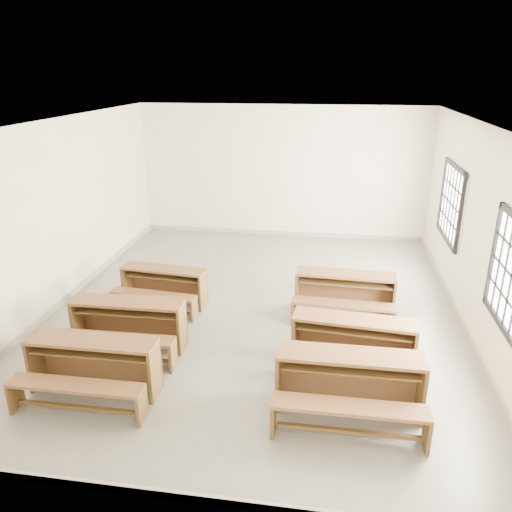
# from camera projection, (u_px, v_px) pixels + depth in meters

# --- Properties ---
(room) EXTENTS (8.50, 8.50, 3.20)m
(room) POSITION_uv_depth(u_px,v_px,m) (261.00, 190.00, 8.04)
(room) COLOR slate
(room) RESTS_ON ground
(desk_set_0) EXTENTS (1.68, 0.88, 0.75)m
(desk_set_0) POSITION_uv_depth(u_px,v_px,m) (92.00, 363.00, 6.40)
(desk_set_0) COLOR brown
(desk_set_0) RESTS_ON ground
(desk_set_1) EXTENTS (1.70, 0.90, 0.76)m
(desk_set_1) POSITION_uv_depth(u_px,v_px,m) (128.00, 321.00, 7.44)
(desk_set_1) COLOR brown
(desk_set_1) RESTS_ON ground
(desk_set_2) EXTENTS (1.58, 0.93, 0.68)m
(desk_set_2) POSITION_uv_depth(u_px,v_px,m) (163.00, 284.00, 8.85)
(desk_set_2) COLOR brown
(desk_set_2) RESTS_ON ground
(desk_set_3) EXTENTS (1.76, 0.92, 0.79)m
(desk_set_3) POSITION_uv_depth(u_px,v_px,m) (349.00, 380.00, 6.00)
(desk_set_3) COLOR brown
(desk_set_3) RESTS_ON ground
(desk_set_4) EXTENTS (1.76, 1.02, 0.76)m
(desk_set_4) POSITION_uv_depth(u_px,v_px,m) (353.00, 341.00, 6.92)
(desk_set_4) COLOR brown
(desk_set_4) RESTS_ON ground
(desk_set_5) EXTENTS (1.71, 0.95, 0.75)m
(desk_set_5) POSITION_uv_depth(u_px,v_px,m) (345.00, 291.00, 8.46)
(desk_set_5) COLOR brown
(desk_set_5) RESTS_ON ground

